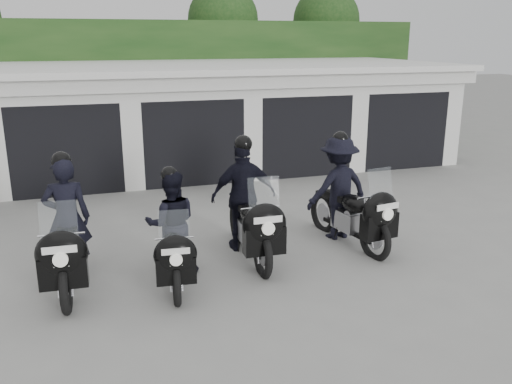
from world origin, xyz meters
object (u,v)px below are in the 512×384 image
object	(u,v)px
police_bike_b	(172,232)
police_bike_d	(344,194)
police_bike_a	(66,234)
police_bike_c	(247,204)

from	to	relation	value
police_bike_b	police_bike_d	xyz separation A→B (m)	(3.32, 0.73, 0.12)
police_bike_a	police_bike_d	world-z (taller)	police_bike_d
police_bike_a	police_bike_b	distance (m)	1.59
police_bike_c	police_bike_d	bearing A→B (deg)	3.30
police_bike_a	police_bike_c	size ratio (longest dim) A/B	0.98
police_bike_c	police_bike_d	distance (m)	1.91
police_bike_a	police_bike_c	distance (m)	3.02
police_bike_a	police_bike_c	xyz separation A→B (m)	(2.99, 0.42, 0.07)
police_bike_a	police_bike_b	xyz separation A→B (m)	(1.57, -0.25, -0.06)
police_bike_b	police_bike_c	distance (m)	1.58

